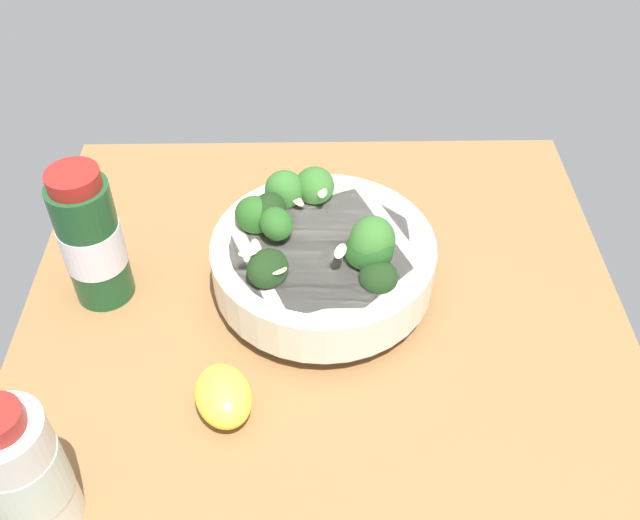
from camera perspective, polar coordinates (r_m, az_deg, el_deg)
name	(u,v)px	position (r cm, az deg, el deg)	size (l,w,h in cm)	color
ground_plane	(324,335)	(72.58, 0.30, -5.91)	(59.53, 59.53, 4.55)	brown
bowl_of_broccoli	(319,255)	(70.74, -0.12, 0.37)	(21.77, 21.77, 11.08)	silver
lemon_wedge	(223,396)	(63.62, -7.62, -10.57)	(6.49, 4.79, 3.75)	yellow
bottle_tall	(24,472)	(58.18, -22.28, -15.16)	(5.97, 5.97, 13.66)	beige
bottle_short	(91,240)	(71.74, -17.56, 1.55)	(5.87, 5.87, 15.07)	#194723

